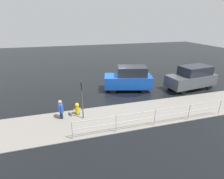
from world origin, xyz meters
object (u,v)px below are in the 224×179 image
at_px(parked_sedan, 192,78).
at_px(fire_hydrant, 77,109).
at_px(pedestrian, 61,108).
at_px(sign_post, 82,95).
at_px(moving_hatchback, 129,79).

relative_size(parked_sedan, fire_hydrant, 5.57).
height_order(pedestrian, sign_post, sign_post).
distance_m(fire_hydrant, sign_post, 1.36).
bearing_deg(pedestrian, sign_post, 163.24).
distance_m(pedestrian, sign_post, 1.60).
relative_size(fire_hydrant, sign_post, 0.33).
xyz_separation_m(pedestrian, sign_post, (-1.27, 0.38, 0.90)).
height_order(moving_hatchback, sign_post, sign_post).
distance_m(parked_sedan, pedestrian, 11.17).
distance_m(moving_hatchback, parked_sedan, 5.47).
height_order(parked_sedan, fire_hydrant, parked_sedan).
distance_m(moving_hatchback, fire_hydrant, 5.58).
relative_size(parked_sedan, sign_post, 1.86).
height_order(moving_hatchback, fire_hydrant, moving_hatchback).
relative_size(moving_hatchback, parked_sedan, 0.94).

